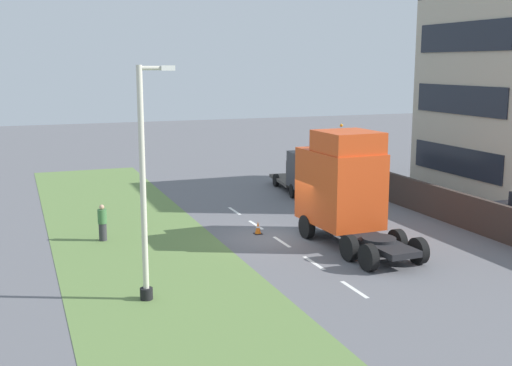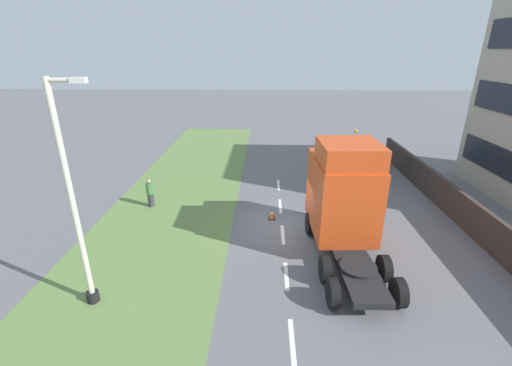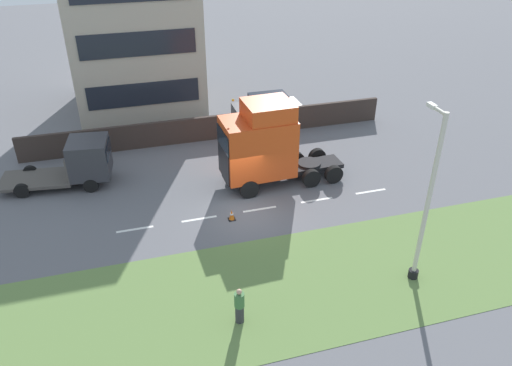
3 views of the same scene
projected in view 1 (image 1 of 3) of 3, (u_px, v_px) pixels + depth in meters
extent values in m
plane|color=slate|center=(276.00, 238.00, 28.62)|extent=(120.00, 120.00, 0.00)
cube|color=#607F42|center=(142.00, 251.00, 26.53)|extent=(7.00, 44.00, 0.01)
cube|color=white|center=(354.00, 289.00, 22.09)|extent=(0.16, 1.80, 0.00)
cube|color=white|center=(314.00, 263.00, 25.04)|extent=(0.16, 1.80, 0.00)
cube|color=white|center=(282.00, 242.00, 27.98)|extent=(0.16, 1.80, 0.00)
cube|color=white|center=(256.00, 225.00, 30.92)|extent=(0.16, 1.80, 0.00)
cube|color=white|center=(235.00, 211.00, 33.86)|extent=(0.16, 1.80, 0.00)
cube|color=#382D28|center=(444.00, 205.00, 31.60)|extent=(0.25, 24.00, 1.64)
cube|color=#1E232D|center=(456.00, 161.00, 36.14)|extent=(0.08, 7.55, 1.59)
cube|color=#1E232D|center=(459.00, 100.00, 35.51)|extent=(0.08, 7.55, 1.59)
cube|color=#1E232D|center=(463.00, 37.00, 34.89)|extent=(0.08, 7.55, 1.59)
cube|color=black|center=(358.00, 234.00, 26.74)|extent=(1.62, 6.96, 0.24)
cube|color=#DB4719|center=(340.00, 187.00, 27.84)|extent=(2.61, 3.90, 3.19)
cube|color=black|center=(318.00, 195.00, 29.71)|extent=(2.09, 0.14, 1.79)
cube|color=black|center=(319.00, 165.00, 29.46)|extent=(2.22, 0.15, 1.02)
cube|color=#DB4719|center=(348.00, 142.00, 26.95)|extent=(2.43, 2.56, 0.90)
sphere|color=orange|center=(341.00, 125.00, 28.66)|extent=(0.14, 0.14, 0.14)
cylinder|color=black|center=(379.00, 239.00, 25.30)|extent=(1.41, 1.41, 0.12)
cylinder|color=black|center=(307.00, 227.00, 28.53)|extent=(0.36, 1.05, 1.04)
cylinder|color=black|center=(351.00, 222.00, 29.39)|extent=(0.36, 1.05, 1.04)
cylinder|color=black|center=(349.00, 248.00, 25.24)|extent=(0.36, 1.05, 1.04)
cylinder|color=black|center=(397.00, 242.00, 26.11)|extent=(0.36, 1.05, 1.04)
cylinder|color=black|center=(369.00, 257.00, 23.99)|extent=(0.36, 1.05, 1.04)
cylinder|color=black|center=(418.00, 251.00, 24.86)|extent=(0.36, 1.05, 1.04)
cube|color=#333338|center=(310.00, 170.00, 37.13)|extent=(2.46, 2.36, 2.05)
cube|color=black|center=(316.00, 166.00, 36.03)|extent=(1.95, 0.28, 0.74)
cube|color=#4C4742|center=(294.00, 180.00, 40.21)|extent=(2.68, 4.15, 0.18)
cube|color=#4C4742|center=(304.00, 172.00, 38.24)|extent=(2.22, 0.37, 1.43)
cylinder|color=black|center=(326.00, 189.00, 37.59)|extent=(0.34, 0.82, 0.80)
cylinder|color=black|center=(293.00, 191.00, 37.11)|extent=(0.34, 0.82, 0.80)
cylinder|color=black|center=(307.00, 179.00, 41.04)|extent=(0.34, 0.82, 0.80)
cylinder|color=black|center=(276.00, 180.00, 40.56)|extent=(0.34, 0.82, 0.80)
cylinder|color=black|center=(499.00, 226.00, 29.40)|extent=(0.20, 0.64, 0.64)
cylinder|color=black|center=(146.00, 294.00, 21.10)|extent=(0.42, 0.42, 0.40)
cylinder|color=beige|center=(143.00, 186.00, 20.44)|extent=(0.19, 0.19, 7.63)
cylinder|color=beige|center=(153.00, 68.00, 19.92)|extent=(0.90, 0.13, 0.13)
cube|color=silver|center=(168.00, 68.00, 20.07)|extent=(0.44, 0.20, 0.16)
cylinder|color=#333338|center=(103.00, 232.00, 28.09)|extent=(0.34, 0.34, 0.79)
cylinder|color=#3F723F|center=(102.00, 216.00, 27.96)|extent=(0.39, 0.39, 0.62)
sphere|color=tan|center=(102.00, 207.00, 27.88)|extent=(0.21, 0.21, 0.21)
cube|color=black|center=(258.00, 234.00, 29.29)|extent=(0.36, 0.36, 0.03)
cone|color=orange|center=(258.00, 227.00, 29.24)|extent=(0.28, 0.28, 0.55)
cylinder|color=white|center=(258.00, 227.00, 29.23)|extent=(0.17, 0.17, 0.07)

